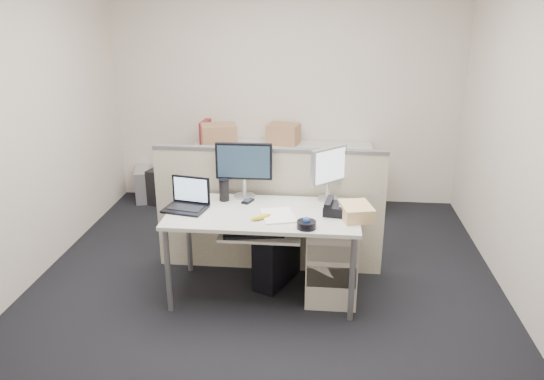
# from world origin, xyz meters

# --- Properties ---
(floor) EXTENTS (4.00, 4.50, 0.01)m
(floor) POSITION_xyz_m (0.00, 0.00, -0.01)
(floor) COLOR black
(floor) RESTS_ON ground
(wall_back) EXTENTS (4.00, 0.02, 2.70)m
(wall_back) POSITION_xyz_m (0.00, 2.25, 1.35)
(wall_back) COLOR beige
(wall_back) RESTS_ON ground
(wall_front) EXTENTS (4.00, 0.02, 2.70)m
(wall_front) POSITION_xyz_m (0.00, -2.25, 1.35)
(wall_front) COLOR beige
(wall_front) RESTS_ON ground
(wall_left) EXTENTS (0.02, 4.50, 2.70)m
(wall_left) POSITION_xyz_m (-2.00, 0.00, 1.35)
(wall_left) COLOR beige
(wall_left) RESTS_ON ground
(wall_right) EXTENTS (0.02, 4.50, 2.70)m
(wall_right) POSITION_xyz_m (2.00, 0.00, 1.35)
(wall_right) COLOR beige
(wall_right) RESTS_ON ground
(desk) EXTENTS (1.50, 0.75, 0.73)m
(desk) POSITION_xyz_m (0.00, 0.00, 0.66)
(desk) COLOR #BAB9AE
(desk) RESTS_ON floor
(keyboard_tray) EXTENTS (0.62, 0.32, 0.02)m
(keyboard_tray) POSITION_xyz_m (0.00, -0.18, 0.62)
(keyboard_tray) COLOR #BAB9AE
(keyboard_tray) RESTS_ON desk
(drawer_pedestal) EXTENTS (0.40, 0.55, 0.65)m
(drawer_pedestal) POSITION_xyz_m (0.55, 0.05, 0.33)
(drawer_pedestal) COLOR beige
(drawer_pedestal) RESTS_ON floor
(cubicle_partition) EXTENTS (2.00, 0.06, 1.10)m
(cubicle_partition) POSITION_xyz_m (0.00, 0.45, 0.55)
(cubicle_partition) COLOR beige
(cubicle_partition) RESTS_ON floor
(back_counter) EXTENTS (2.00, 0.60, 0.72)m
(back_counter) POSITION_xyz_m (0.00, 1.93, 0.36)
(back_counter) COLOR beige
(back_counter) RESTS_ON floor
(monitor_main) EXTENTS (0.47, 0.19, 0.47)m
(monitor_main) POSITION_xyz_m (-0.19, 0.32, 0.97)
(monitor_main) COLOR black
(monitor_main) RESTS_ON desk
(monitor_small) EXTENTS (0.39, 0.38, 0.45)m
(monitor_small) POSITION_xyz_m (0.51, 0.32, 0.95)
(monitor_small) COLOR #B7B7BC
(monitor_small) RESTS_ON desk
(laptop) EXTENTS (0.37, 0.30, 0.24)m
(laptop) POSITION_xyz_m (-0.62, -0.02, 0.85)
(laptop) COLOR black
(laptop) RESTS_ON desk
(trackball) EXTENTS (0.17, 0.17, 0.05)m
(trackball) POSITION_xyz_m (0.35, -0.28, 0.76)
(trackball) COLOR black
(trackball) RESTS_ON desk
(desk_phone) EXTENTS (0.27, 0.23, 0.08)m
(desk_phone) POSITION_xyz_m (0.60, 0.02, 0.77)
(desk_phone) COLOR black
(desk_phone) RESTS_ON desk
(paper_stack) EXTENTS (0.31, 0.36, 0.01)m
(paper_stack) POSITION_xyz_m (0.13, -0.08, 0.74)
(paper_stack) COLOR white
(paper_stack) RESTS_ON desk
(sticky_pad) EXTENTS (0.09, 0.09, 0.01)m
(sticky_pad) POSITION_xyz_m (0.18, -0.18, 0.74)
(sticky_pad) COLOR #FFF51F
(sticky_pad) RESTS_ON desk
(travel_mug) EXTENTS (0.09, 0.09, 0.17)m
(travel_mug) POSITION_xyz_m (-0.35, 0.22, 0.82)
(travel_mug) COLOR black
(travel_mug) RESTS_ON desk
(banana) EXTENTS (0.17, 0.14, 0.04)m
(banana) POSITION_xyz_m (0.00, -0.15, 0.75)
(banana) COLOR #FFCD48
(banana) RESTS_ON desk
(cellphone) EXTENTS (0.10, 0.13, 0.02)m
(cellphone) POSITION_xyz_m (-0.15, 0.20, 0.74)
(cellphone) COLOR black
(cellphone) RESTS_ON desk
(manila_folders) EXTENTS (0.28, 0.33, 0.11)m
(manila_folders) POSITION_xyz_m (0.72, -0.05, 0.78)
(manila_folders) COLOR #E2BD8B
(manila_folders) RESTS_ON desk
(keyboard) EXTENTS (0.48, 0.24, 0.03)m
(keyboard) POSITION_xyz_m (-0.05, -0.22, 0.64)
(keyboard) COLOR black
(keyboard) RESTS_ON keyboard_tray
(pc_tower_desk) EXTENTS (0.38, 0.54, 0.46)m
(pc_tower_desk) POSITION_xyz_m (0.09, 0.20, 0.23)
(pc_tower_desk) COLOR black
(pc_tower_desk) RESTS_ON floor
(pc_tower_spare_dark) EXTENTS (0.29, 0.48, 0.42)m
(pc_tower_spare_dark) POSITION_xyz_m (-1.45, 2.03, 0.21)
(pc_tower_spare_dark) COLOR black
(pc_tower_spare_dark) RESTS_ON floor
(pc_tower_spare_silver) EXTENTS (0.27, 0.44, 0.38)m
(pc_tower_spare_silver) POSITION_xyz_m (-1.70, 2.03, 0.19)
(pc_tower_spare_silver) COLOR #B7B7BC
(pc_tower_spare_silver) RESTS_ON floor
(cardboard_box_left) EXTENTS (0.44, 0.38, 0.28)m
(cardboard_box_left) POSITION_xyz_m (-0.70, 1.81, 0.86)
(cardboard_box_left) COLOR #9F7556
(cardboard_box_left) RESTS_ON back_counter
(cardboard_box_right) EXTENTS (0.39, 0.34, 0.25)m
(cardboard_box_right) POSITION_xyz_m (0.00, 2.05, 0.84)
(cardboard_box_right) COLOR #9F7556
(cardboard_box_right) RESTS_ON back_counter
(red_binder) EXTENTS (0.08, 0.30, 0.27)m
(red_binder) POSITION_xyz_m (-0.90, 2.03, 0.86)
(red_binder) COLOR maroon
(red_binder) RESTS_ON back_counter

